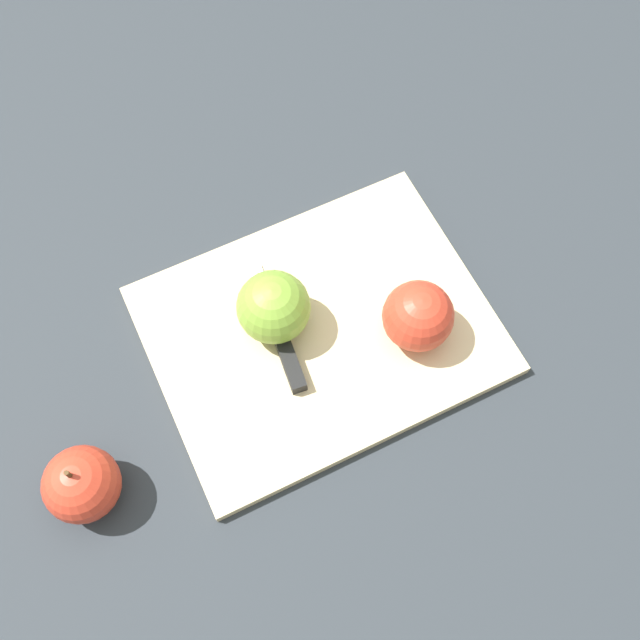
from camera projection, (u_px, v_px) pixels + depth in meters
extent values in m
plane|color=#282D33|center=(320.00, 332.00, 0.87)|extent=(4.00, 4.00, 0.00)
cube|color=#D1B789|center=(320.00, 330.00, 0.86)|extent=(0.39, 0.31, 0.01)
sphere|color=red|center=(418.00, 316.00, 0.82)|extent=(0.08, 0.08, 0.08)
cylinder|color=beige|center=(412.00, 314.00, 0.82)|extent=(0.06, 0.05, 0.07)
sphere|color=olive|center=(274.00, 307.00, 0.82)|extent=(0.08, 0.08, 0.08)
cylinder|color=beige|center=(280.00, 306.00, 0.82)|extent=(0.02, 0.08, 0.08)
cube|color=silver|center=(267.00, 301.00, 0.87)|extent=(0.03, 0.10, 0.00)
cube|color=black|center=(290.00, 362.00, 0.83)|extent=(0.03, 0.07, 0.02)
sphere|color=red|center=(82.00, 484.00, 0.76)|extent=(0.08, 0.08, 0.08)
cylinder|color=#4C3319|center=(68.00, 474.00, 0.71)|extent=(0.01, 0.01, 0.01)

